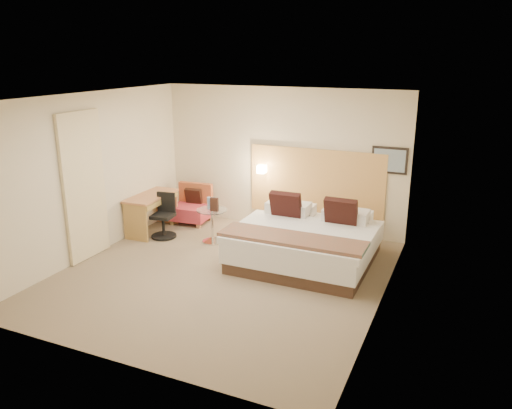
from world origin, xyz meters
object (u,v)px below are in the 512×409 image
at_px(lounge_chair, 192,207).
at_px(bed, 307,241).
at_px(side_table, 212,224).
at_px(desk, 152,203).
at_px(desk_chair, 164,219).

bearing_deg(lounge_chair, bed, -19.52).
relative_size(lounge_chair, side_table, 1.26).
xyz_separation_m(bed, side_table, (-1.82, 0.13, -0.00)).
height_order(bed, side_table, bed).
distance_m(bed, desk, 3.14).
relative_size(bed, desk, 1.87).
distance_m(side_table, desk_chair, 0.96).
bearing_deg(desk_chair, desk, 156.34).
bearing_deg(lounge_chair, desk, -115.30).
bearing_deg(bed, desk_chair, 179.58).
distance_m(side_table, desk, 1.33).
height_order(bed, desk_chair, bed).
bearing_deg(desk, bed, -3.21).
relative_size(bed, lounge_chair, 2.88).
xyz_separation_m(desk, desk_chair, (0.35, -0.15, -0.24)).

